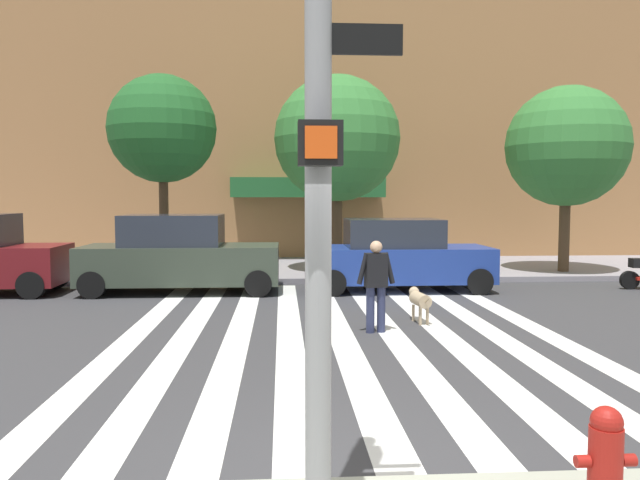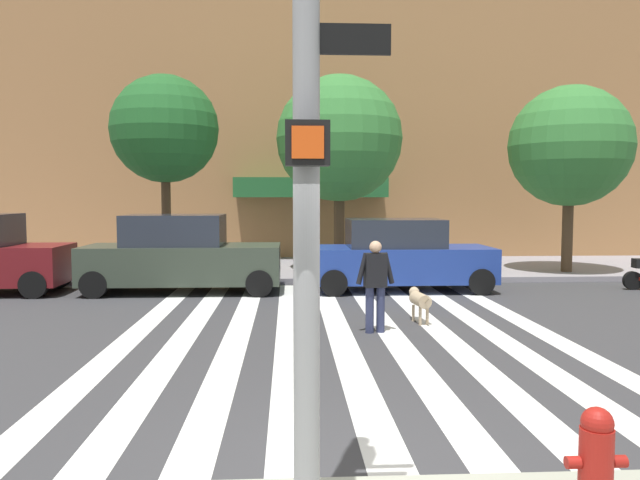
# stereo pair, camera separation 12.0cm
# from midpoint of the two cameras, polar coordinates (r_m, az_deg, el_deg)

# --- Properties ---
(ground_plane) EXTENTS (160.00, 160.00, 0.00)m
(ground_plane) POSITION_cam_midpoint_polar(r_m,az_deg,el_deg) (11.05, -0.72, -8.57)
(ground_plane) COLOR #353538
(sidewalk_far) EXTENTS (80.00, 6.00, 0.15)m
(sidewalk_far) POSITION_cam_midpoint_polar(r_m,az_deg,el_deg) (19.92, -2.02, -2.69)
(sidewalk_far) COLOR gray
(sidewalk_far) RESTS_ON ground_plane
(crosswalk_stripes) EXTENTS (7.65, 11.41, 0.01)m
(crosswalk_stripes) POSITION_cam_midpoint_polar(r_m,az_deg,el_deg) (11.08, 1.53, -8.51)
(crosswalk_stripes) COLOR silver
(crosswalk_stripes) RESTS_ON ground_plane
(traffic_light_pole) EXTENTS (0.74, 0.46, 5.80)m
(traffic_light_pole) POSITION_cam_midpoint_polar(r_m,az_deg,el_deg) (4.17, -0.89, 19.44)
(traffic_light_pole) COLOR gray
(traffic_light_pole) RESTS_ON sidewalk_near
(fire_hydrant) EXTENTS (0.44, 0.32, 0.76)m
(fire_hydrant) POSITION_cam_midpoint_polar(r_m,az_deg,el_deg) (5.08, 24.50, -18.19)
(fire_hydrant) COLOR maroon
(fire_hydrant) RESTS_ON sidewalk_near
(parked_car_behind_first) EXTENTS (4.90, 1.97, 1.97)m
(parked_car_behind_first) POSITION_cam_midpoint_polar(r_m,az_deg,el_deg) (15.79, -13.23, -1.45)
(parked_car_behind_first) COLOR #323C30
(parked_car_behind_first) RESTS_ON ground_plane
(parked_car_third_in_line) EXTENTS (4.59, 1.97, 1.85)m
(parked_car_third_in_line) POSITION_cam_midpoint_polar(r_m,az_deg,el_deg) (15.85, 7.09, -1.50)
(parked_car_third_in_line) COLOR navy
(parked_car_third_in_line) RESTS_ON ground_plane
(street_tree_nearest) EXTENTS (3.08, 3.08, 5.74)m
(street_tree_nearest) POSITION_cam_midpoint_polar(r_m,az_deg,el_deg) (18.23, -14.71, 9.96)
(street_tree_nearest) COLOR #4C3823
(street_tree_nearest) RESTS_ON sidewalk_far
(street_tree_middle) EXTENTS (3.81, 3.81, 5.93)m
(street_tree_middle) POSITION_cam_midpoint_polar(r_m,az_deg,el_deg) (18.69, 1.43, 9.42)
(street_tree_middle) COLOR #4C3823
(street_tree_middle) RESTS_ON sidewalk_far
(street_tree_further) EXTENTS (3.61, 3.61, 5.59)m
(street_tree_further) POSITION_cam_midpoint_polar(r_m,az_deg,el_deg) (19.91, 21.92, 8.09)
(street_tree_further) COLOR #4C3823
(street_tree_further) RESTS_ON sidewalk_far
(pedestrian_dog_walker) EXTENTS (0.71, 0.29, 1.64)m
(pedestrian_dog_walker) POSITION_cam_midpoint_polar(r_m,az_deg,el_deg) (10.86, 4.94, -3.83)
(pedestrian_dog_walker) COLOR #282D4C
(pedestrian_dog_walker) RESTS_ON ground_plane
(dog_on_leash) EXTENTS (0.33, 0.96, 0.65)m
(dog_on_leash) POSITION_cam_midpoint_polar(r_m,az_deg,el_deg) (11.90, 8.99, -5.53)
(dog_on_leash) COLOR tan
(dog_on_leash) RESTS_ON ground_plane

